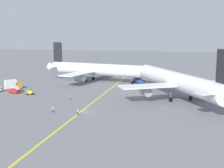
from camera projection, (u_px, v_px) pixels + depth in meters
ground_plane at (87, 112)px, 78.88m from camera, size 600.00×600.00×0.00m
taxiway_stripe at (92, 103)px, 89.01m from camera, size 8.41×119.77×0.01m
airliner_at_gate_left at (94, 69)px, 130.02m from camera, size 48.57×40.07×16.74m
airliner_being_pushed at (176, 81)px, 93.69m from camera, size 35.83×48.90×16.72m
pushback_tug at (139, 80)px, 125.07m from camera, size 6.42×8.48×3.01m
gse_gpu_cart_small at (30, 92)px, 101.49m from camera, size 2.56×2.30×1.90m
gse_stair_truck_yellow at (14, 90)px, 104.35m from camera, size 4.92×3.13×4.06m
gse_catering_truck_tall at (13, 84)px, 111.74m from camera, size 5.59×6.02×3.50m
ground_crew_marshaller_foreground at (70, 98)px, 92.82m from camera, size 0.38×0.45×1.61m
ground_crew_ramp_agent_by_cones at (78, 111)px, 75.67m from camera, size 0.37×0.46×1.76m
ground_crew_wing_walker_right at (53, 109)px, 78.16m from camera, size 0.36×0.36×1.64m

